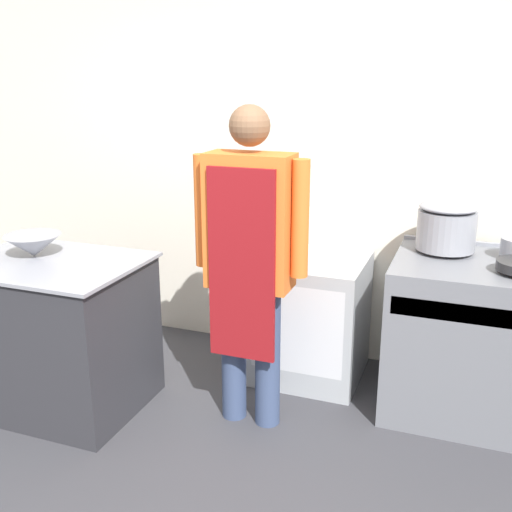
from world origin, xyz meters
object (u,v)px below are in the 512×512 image
Objects in this scene: person_cook at (250,252)px; stock_pot at (447,226)px; stove at (474,338)px; fridge_unit at (310,317)px; mixing_bowl at (33,246)px.

stock_pot is (0.95, 0.70, 0.06)m from person_cook.
stove is 2.83× the size of stock_pot.
fridge_unit is at bearing 75.79° from person_cook.
mixing_bowl is 0.97× the size of stock_pot.
person_cook is at bearing -154.30° from stove.
mixing_bowl is (-2.44, -0.73, 0.50)m from stove.
stock_pot is (2.23, 0.86, 0.11)m from mixing_bowl.
mixing_bowl is 2.39m from stock_pot.
stove is 0.66m from stock_pot.
person_cook is (-0.17, -0.65, 0.61)m from fridge_unit.
stock_pot reaches higher than fridge_unit.
stove is at bearing -32.93° from stock_pot.
stock_pot is (0.79, 0.04, 0.67)m from fridge_unit.
person_cook reaches higher than fridge_unit.
fridge_unit is 0.91m from person_cook.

